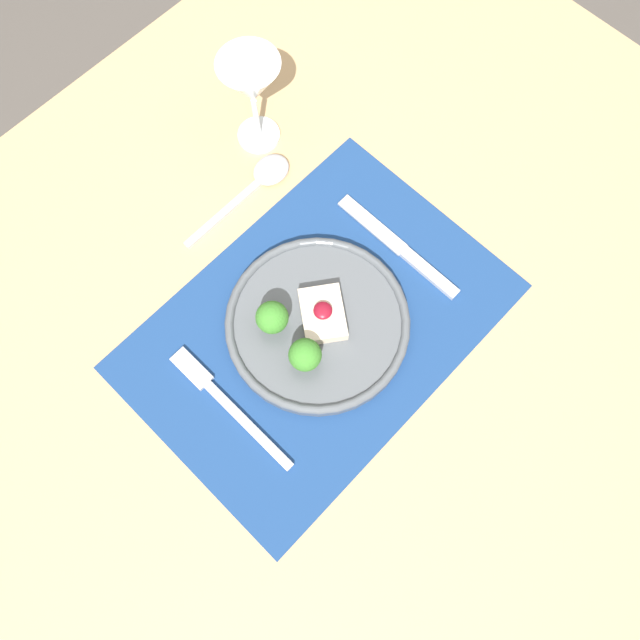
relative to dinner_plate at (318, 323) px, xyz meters
The scene contains 8 objects.
ground_plane 0.75m from the dinner_plate, 54.02° to the left, with size 8.00×8.00×0.00m, color #4C4742.
dining_table 0.10m from the dinner_plate, 54.02° to the left, with size 1.37×1.09×0.73m.
placemat 0.02m from the dinner_plate, 54.02° to the left, with size 0.49×0.34×0.00m, color navy.
dinner_plate is the anchor object (origin of this frame).
fork 0.16m from the dinner_plate, behind, with size 0.02×0.21×0.01m.
knife 0.16m from the dinner_plate, ahead, with size 0.02×0.21×0.01m.
spoon 0.24m from the dinner_plate, 63.76° to the left, with size 0.19×0.05×0.02m.
wine_glass_near 0.33m from the dinner_plate, 60.38° to the left, with size 0.08×0.08×0.15m.
Camera 1 is at (-0.18, -0.18, 1.52)m, focal length 35.00 mm.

